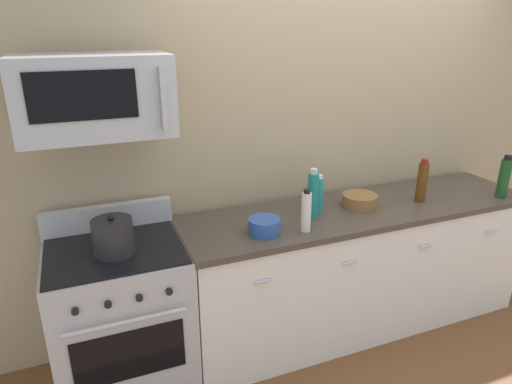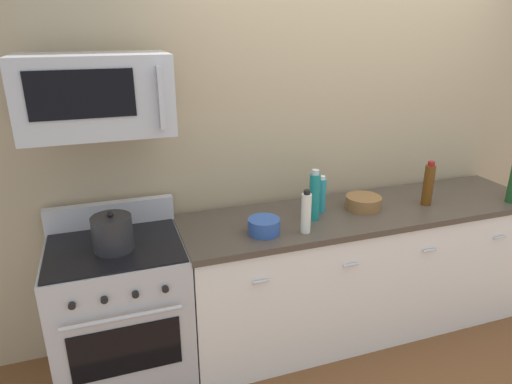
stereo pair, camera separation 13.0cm
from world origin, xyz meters
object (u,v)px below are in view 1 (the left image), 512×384
bottle_vinegar_white (306,211)px  bottle_wine_amber (422,182)px  microwave (95,96)px  bottle_wine_green (504,178)px  bowl_blue_mixing (264,226)px  stockpot (113,236)px  bottle_sparkling_teal (313,195)px  range_oven (123,317)px  bottle_dish_soap (319,194)px  bowl_wooden_salad (359,200)px

bottle_vinegar_white → bottle_wine_amber: bearing=7.6°
microwave → bottle_wine_green: 2.75m
bowl_blue_mixing → microwave: bearing=168.6°
bottle_wine_amber → stockpot: (-2.06, 0.01, -0.05)m
bottle_sparkling_teal → bottle_wine_amber: bearing=-1.7°
range_oven → stockpot: bearing=-90.0°
bottle_vinegar_white → bottle_wine_amber: (0.97, 0.13, 0.02)m
microwave → bottle_dish_soap: bearing=0.6°
bottle_vinegar_white → bottle_wine_amber: bottle_wine_amber is taller
bowl_blue_mixing → stockpot: size_ratio=0.85×
bottle_wine_amber → bowl_blue_mixing: (-1.21, -0.06, -0.10)m
bottle_vinegar_white → bowl_blue_mixing: size_ratio=1.38×
bottle_sparkling_teal → bottle_wine_amber: size_ratio=1.08×
bottle_wine_green → stockpot: (-2.65, 0.16, -0.05)m
microwave → bottle_sparkling_teal: 1.39m
microwave → bottle_sparkling_teal: size_ratio=2.26×
bottle_vinegar_white → bottle_wine_green: bearing=-0.9°
range_oven → bottle_wine_amber: (2.06, -0.06, 0.60)m
bottle_dish_soap → bottle_wine_amber: 0.75m
bottle_wine_amber → bowl_blue_mixing: 1.21m
bottle_vinegar_white → bottle_dish_soap: size_ratio=1.07×
bottle_sparkling_teal → bottle_dish_soap: bottle_sparkling_teal is taller
bottle_vinegar_white → bowl_wooden_salad: size_ratio=1.13×
range_oven → bottle_wine_amber: bottle_wine_amber is taller
bottle_vinegar_white → bottle_dish_soap: bearing=47.9°
range_oven → stockpot: 0.55m
bowl_wooden_salad → range_oven: bearing=-179.5°
bowl_wooden_salad → microwave: bearing=179.0°
bottle_wine_green → bottle_dish_soap: bottle_wine_green is taller
bottle_wine_green → bottle_wine_amber: size_ratio=1.01×
bottle_sparkling_teal → bottle_vinegar_white: bearing=-129.5°
bottle_wine_amber → range_oven: bearing=178.3°
bottle_wine_amber → bowl_wooden_salad: size_ratio=1.30×
bowl_blue_mixing → range_oven: bearing=171.6°
bottle_dish_soap → microwave: bearing=-179.4°
bottle_wine_green → bottle_dish_soap: 1.36m
range_oven → bottle_vinegar_white: (1.09, -0.19, 0.58)m
bottle_vinegar_white → microwave: bearing=167.8°
bottle_vinegar_white → bottle_sparkling_teal: 0.20m
microwave → stockpot: microwave is taller
range_oven → bottle_sparkling_teal: bottle_sparkling_teal is taller
microwave → bowl_wooden_salad: (1.61, -0.03, -0.78)m
bottle_wine_green → bottle_wine_amber: bottle_wine_green is taller
bottle_wine_green → bottle_dish_soap: bearing=168.4°
bottle_vinegar_white → bowl_blue_mixing: 0.26m
bottle_vinegar_white → stockpot: 1.10m
bottle_sparkling_teal → bowl_wooden_salad: 0.41m
range_oven → bottle_vinegar_white: bottle_vinegar_white is taller
bottle_dish_soap → bottle_wine_amber: (0.74, -0.12, 0.03)m
bottle_vinegar_white → bowl_wooden_salad: bottle_vinegar_white is taller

